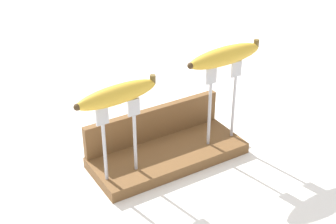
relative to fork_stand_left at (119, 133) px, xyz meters
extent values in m
plane|color=silver|center=(0.13, 0.02, -0.13)|extent=(3.00, 3.00, 0.00)
cube|color=brown|center=(0.13, 0.02, -0.11)|extent=(0.35, 0.15, 0.03)
cube|color=brown|center=(0.13, 0.09, -0.06)|extent=(0.34, 0.02, 0.08)
cylinder|color=#B2B2B7|center=(-0.03, 0.00, -0.04)|extent=(0.01, 0.01, 0.13)
cube|color=#B2B2B7|center=(-0.03, 0.00, 0.05)|extent=(0.03, 0.00, 0.04)
cylinder|color=#B2B2B7|center=(0.03, 0.00, -0.04)|extent=(0.01, 0.01, 0.13)
cube|color=#B2B2B7|center=(0.03, 0.00, 0.05)|extent=(0.03, 0.00, 0.04)
cylinder|color=#B2B2B7|center=(0.22, 0.00, -0.02)|extent=(0.01, 0.01, 0.15)
cube|color=#B2B2B7|center=(0.22, 0.00, 0.07)|extent=(0.03, 0.00, 0.04)
cylinder|color=#B2B2B7|center=(0.29, 0.00, -0.02)|extent=(0.01, 0.01, 0.15)
cube|color=#B2B2B7|center=(0.29, 0.00, 0.07)|extent=(0.03, 0.00, 0.04)
ellipsoid|color=gold|center=(0.00, 0.00, 0.09)|extent=(0.18, 0.05, 0.04)
cylinder|color=brown|center=(0.08, 0.01, 0.10)|extent=(0.01, 0.01, 0.02)
sphere|color=#3F2D19|center=(-0.08, -0.01, 0.09)|extent=(0.01, 0.01, 0.01)
ellipsoid|color=gold|center=(0.26, 0.00, 0.11)|extent=(0.19, 0.05, 0.04)
cylinder|color=brown|center=(0.35, 0.00, 0.12)|extent=(0.01, 0.01, 0.02)
sphere|color=#3F2D19|center=(0.17, 0.00, 0.11)|extent=(0.01, 0.01, 0.01)
camera|label=1|loc=(-0.35, -0.76, 0.51)|focal=51.90mm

